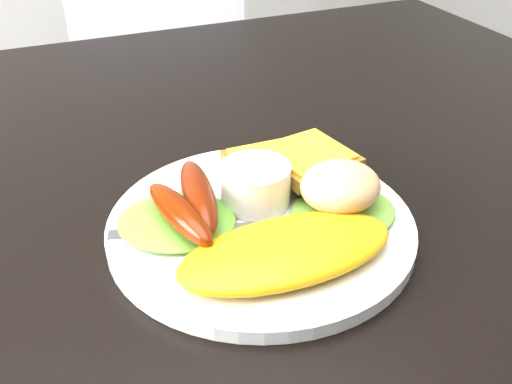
# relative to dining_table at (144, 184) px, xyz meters

# --- Properties ---
(dining_table) EXTENTS (1.20, 0.80, 0.04)m
(dining_table) POSITION_rel_dining_table_xyz_m (0.00, 0.00, 0.00)
(dining_table) COLOR black
(dining_table) RESTS_ON ground
(dining_chair) EXTENTS (0.60, 0.60, 0.06)m
(dining_chair) POSITION_rel_dining_table_xyz_m (0.28, 0.86, -0.28)
(dining_chair) COLOR #B07956
(dining_chair) RESTS_ON ground
(person) EXTENTS (0.51, 0.38, 1.28)m
(person) POSITION_rel_dining_table_xyz_m (0.18, 0.45, -0.09)
(person) COLOR navy
(person) RESTS_ON ground
(plate) EXTENTS (0.24, 0.24, 0.01)m
(plate) POSITION_rel_dining_table_xyz_m (0.06, -0.14, 0.03)
(plate) COLOR white
(plate) RESTS_ON dining_table
(lettuce_left) EXTENTS (0.12, 0.11, 0.01)m
(lettuce_left) POSITION_rel_dining_table_xyz_m (-0.00, -0.12, 0.04)
(lettuce_left) COLOR #458B25
(lettuce_left) RESTS_ON plate
(lettuce_right) EXTENTS (0.10, 0.09, 0.01)m
(lettuce_right) POSITION_rel_dining_table_xyz_m (0.12, -0.16, 0.04)
(lettuce_right) COLOR #599129
(lettuce_right) RESTS_ON plate
(omelette) EXTENTS (0.16, 0.08, 0.02)m
(omelette) POSITION_rel_dining_table_xyz_m (0.06, -0.20, 0.04)
(omelette) COLOR yellow
(omelette) RESTS_ON plate
(sausage_a) EXTENTS (0.04, 0.09, 0.02)m
(sausage_a) POSITION_rel_dining_table_xyz_m (-0.00, -0.14, 0.05)
(sausage_a) COLOR #711601
(sausage_a) RESTS_ON lettuce_left
(sausage_b) EXTENTS (0.04, 0.11, 0.03)m
(sausage_b) POSITION_rel_dining_table_xyz_m (0.02, -0.12, 0.05)
(sausage_b) COLOR #690D04
(sausage_b) RESTS_ON lettuce_left
(ramekin) EXTENTS (0.07, 0.07, 0.03)m
(ramekin) POSITION_rel_dining_table_xyz_m (0.07, -0.12, 0.05)
(ramekin) COLOR white
(ramekin) RESTS_ON plate
(toast_a) EXTENTS (0.07, 0.07, 0.01)m
(toast_a) POSITION_rel_dining_table_xyz_m (0.10, -0.08, 0.04)
(toast_a) COLOR brown
(toast_a) RESTS_ON plate
(toast_b) EXTENTS (0.08, 0.08, 0.01)m
(toast_b) POSITION_rel_dining_table_xyz_m (0.12, -0.10, 0.05)
(toast_b) COLOR olive
(toast_b) RESTS_ON toast_a
(potato_salad) EXTENTS (0.08, 0.08, 0.04)m
(potato_salad) POSITION_rel_dining_table_xyz_m (0.12, -0.15, 0.06)
(potato_salad) COLOR beige
(potato_salad) RESTS_ON lettuce_right
(fork) EXTENTS (0.15, 0.06, 0.00)m
(fork) POSITION_rel_dining_table_xyz_m (0.02, -0.14, 0.03)
(fork) COLOR #ADAFB7
(fork) RESTS_ON plate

